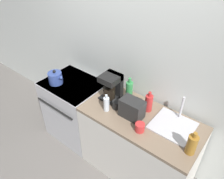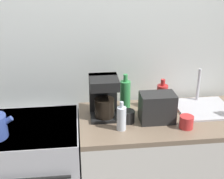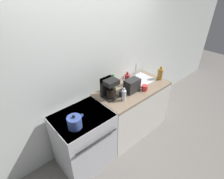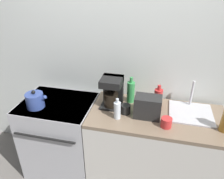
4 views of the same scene
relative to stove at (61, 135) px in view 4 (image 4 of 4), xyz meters
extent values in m
cube|color=silver|center=(0.58, 0.40, 0.83)|extent=(8.00, 0.05, 2.60)
cube|color=#B7B7BC|center=(0.00, 0.00, -0.01)|extent=(0.76, 0.61, 0.91)
cube|color=black|center=(0.00, 0.00, 0.44)|extent=(0.74, 0.60, 0.02)
cylinder|color=black|center=(-0.17, -0.13, 0.44)|extent=(0.20, 0.20, 0.01)
cylinder|color=black|center=(0.17, -0.13, 0.44)|extent=(0.20, 0.20, 0.01)
cylinder|color=black|center=(-0.17, 0.13, 0.44)|extent=(0.20, 0.20, 0.01)
cylinder|color=black|center=(0.17, 0.13, 0.44)|extent=(0.20, 0.20, 0.01)
cylinder|color=black|center=(0.00, -0.33, 0.24)|extent=(0.65, 0.02, 0.02)
cube|color=silver|center=(1.04, 0.02, -0.03)|extent=(1.30, 0.65, 0.88)
cube|color=#7A6651|center=(1.04, 0.02, 0.43)|extent=(1.30, 0.65, 0.04)
cylinder|color=#33478C|center=(-0.17, -0.12, 0.52)|extent=(0.18, 0.18, 0.15)
sphere|color=black|center=(-0.17, -0.12, 0.62)|extent=(0.04, 0.04, 0.04)
cylinder|color=#33478C|center=(-0.08, -0.12, 0.55)|extent=(0.10, 0.04, 0.08)
cube|color=black|center=(0.95, -0.03, 0.55)|extent=(0.25, 0.16, 0.21)
cube|color=black|center=(0.90, -0.03, 0.65)|extent=(0.03, 0.11, 0.01)
cube|color=black|center=(0.99, -0.03, 0.65)|extent=(0.03, 0.11, 0.01)
cube|color=black|center=(0.57, 0.08, 0.46)|extent=(0.20, 0.22, 0.02)
cube|color=black|center=(0.57, 0.16, 0.60)|extent=(0.20, 0.06, 0.31)
cube|color=black|center=(0.57, 0.08, 0.72)|extent=(0.20, 0.22, 0.07)
cylinder|color=black|center=(0.57, 0.05, 0.53)|extent=(0.14, 0.14, 0.14)
cube|color=#B7B7BC|center=(1.36, 0.11, 0.45)|extent=(0.41, 0.39, 0.01)
cylinder|color=silver|center=(1.36, 0.26, 0.59)|extent=(0.02, 0.02, 0.28)
cylinder|color=silver|center=(0.68, -0.12, 0.53)|extent=(0.06, 0.06, 0.17)
cylinder|color=silver|center=(0.68, -0.12, 0.63)|extent=(0.03, 0.03, 0.04)
cylinder|color=#338C47|center=(0.75, 0.20, 0.56)|extent=(0.08, 0.08, 0.23)
cylinder|color=#338C47|center=(0.75, 0.20, 0.70)|extent=(0.03, 0.03, 0.06)
cylinder|color=#B72828|center=(1.03, 0.16, 0.54)|extent=(0.08, 0.08, 0.19)
cylinder|color=#B72828|center=(1.03, 0.16, 0.66)|extent=(0.03, 0.03, 0.05)
cylinder|color=red|center=(1.12, -0.15, 0.49)|extent=(0.10, 0.10, 0.09)
cylinder|color=black|center=(0.74, -0.02, 0.49)|extent=(0.10, 0.10, 0.09)
camera|label=1|loc=(1.84, -1.48, 2.06)|focal=35.00mm
camera|label=2|loc=(0.40, -1.96, 1.54)|focal=50.00mm
camera|label=3|loc=(-0.87, -1.59, 1.97)|focal=28.00mm
camera|label=4|loc=(1.01, -1.76, 1.66)|focal=35.00mm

